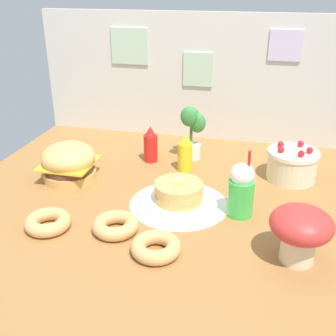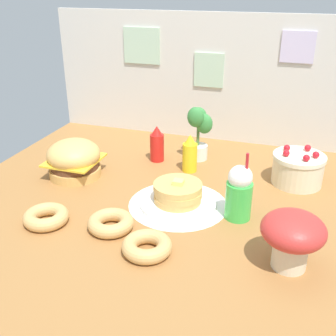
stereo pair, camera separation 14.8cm
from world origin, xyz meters
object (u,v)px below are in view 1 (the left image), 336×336
pancake_stack (179,195)px  layer_cake (292,165)px  donut_pink_glaze (48,222)px  potted_plant (192,130)px  mushroom_stool (301,229)px  mustard_bottle (185,154)px  ketchup_bottle (151,145)px  cream_soda_cup (241,190)px  donut_vanilla (156,247)px  burger (69,162)px  donut_chocolate (115,225)px

pancake_stack → layer_cake: (0.55, 0.43, 0.04)m
donut_pink_glaze → potted_plant: 1.06m
pancake_stack → mushroom_stool: bearing=-30.5°
mustard_bottle → donut_pink_glaze: size_ratio=1.08×
potted_plant → mushroom_stool: potted_plant is taller
pancake_stack → ketchup_bottle: (-0.28, 0.48, 0.05)m
mustard_bottle → cream_soda_cup: cream_soda_cup is taller
pancake_stack → mustard_bottle: mustard_bottle is taller
donut_vanilla → burger: bearing=139.5°
ketchup_bottle → mustard_bottle: bearing=-19.7°
layer_cake → mushroom_stool: mushroom_stool is taller
mustard_bottle → donut_vanilla: size_ratio=1.08×
layer_cake → mushroom_stool: 0.75m
burger → pancake_stack: burger is taller
mustard_bottle → mushroom_stool: 0.94m
pancake_stack → mustard_bottle: 0.41m
donut_vanilla → cream_soda_cup: bearing=52.0°
potted_plant → burger: bearing=-143.3°
layer_cake → donut_pink_glaze: layer_cake is taller
cream_soda_cup → donut_vanilla: 0.51m
ketchup_bottle → donut_chocolate: bearing=-85.7°
mustard_bottle → mushroom_stool: (0.60, -0.72, 0.04)m
donut_pink_glaze → donut_chocolate: 0.31m
donut_pink_glaze → donut_chocolate: size_ratio=1.00×
donut_chocolate → potted_plant: potted_plant is taller
ketchup_bottle → donut_chocolate: ketchup_bottle is taller
mustard_bottle → donut_chocolate: (-0.17, -0.70, -0.07)m
layer_cake → potted_plant: 0.62m
burger → potted_plant: (0.60, 0.45, 0.08)m
pancake_stack → mushroom_stool: size_ratio=1.55×
pancake_stack → donut_vanilla: size_ratio=1.83×
donut_chocolate → potted_plant: size_ratio=0.61×
burger → donut_vanilla: bearing=-40.5°
pancake_stack → donut_pink_glaze: bearing=-146.3°
pancake_stack → cream_soda_cup: bearing=-4.9°
layer_cake → potted_plant: bearing=165.1°
burger → mustard_bottle: mustard_bottle is taller
donut_chocolate → mustard_bottle: bearing=76.4°
pancake_stack → cream_soda_cup: cream_soda_cup is taller
mustard_bottle → donut_pink_glaze: mustard_bottle is taller
cream_soda_cup → donut_pink_glaze: (-0.83, -0.32, -0.10)m
burger → donut_chocolate: bearing=-45.5°
mustard_bottle → donut_chocolate: 0.73m
ketchup_bottle → cream_soda_cup: (0.58, -0.51, 0.03)m
layer_cake → ketchup_bottle: ketchup_bottle is taller
potted_plant → mushroom_stool: size_ratio=1.39×
burger → ketchup_bottle: bearing=43.1°
pancake_stack → donut_vanilla: pancake_stack is taller
layer_cake → donut_vanilla: bearing=-123.2°
mushroom_stool → potted_plant: bearing=123.3°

